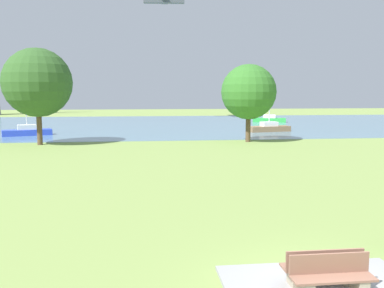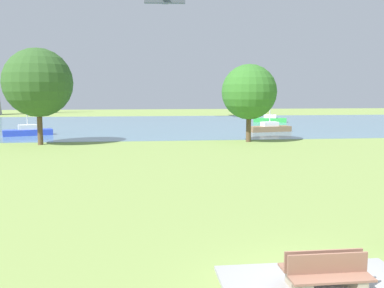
% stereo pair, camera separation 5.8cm
% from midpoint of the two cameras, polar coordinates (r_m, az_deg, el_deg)
% --- Properties ---
extents(ground_plane, '(160.00, 160.00, 0.00)m').
position_cam_midpoint_polar(ground_plane, '(31.04, 0.81, -1.23)').
color(ground_plane, '#7F994C').
extents(bench_facing_water, '(1.80, 0.48, 0.89)m').
position_cam_midpoint_polar(bench_facing_water, '(10.38, 17.05, -15.88)').
color(bench_facing_water, tan).
rests_on(bench_facing_water, concrete_pad).
extents(bench_facing_inland, '(1.80, 0.48, 0.89)m').
position_cam_midpoint_polar(bench_facing_inland, '(9.93, 18.35, -17.01)').
color(bench_facing_inland, tan).
rests_on(bench_facing_inland, concrete_pad).
extents(water_surface, '(140.00, 40.00, 0.02)m').
position_cam_midpoint_polar(water_surface, '(58.76, -2.71, 2.68)').
color(water_surface, '#5F889E').
rests_on(water_surface, ground).
extents(sailboat_green, '(5.03, 2.87, 5.42)m').
position_cam_midpoint_polar(sailboat_green, '(63.93, 10.49, 3.32)').
color(sailboat_green, green).
rests_on(sailboat_green, water_surface).
extents(sailboat_blue, '(5.03, 2.95, 6.21)m').
position_cam_midpoint_polar(sailboat_blue, '(46.66, -21.24, 1.63)').
color(sailboat_blue, blue).
rests_on(sailboat_blue, water_surface).
extents(sailboat_brown, '(5.00, 2.38, 6.44)m').
position_cam_midpoint_polar(sailboat_brown, '(48.55, 10.45, 2.19)').
color(sailboat_brown, brown).
rests_on(sailboat_brown, water_surface).
extents(tree_west_far, '(5.76, 5.76, 8.12)m').
position_cam_midpoint_polar(tree_west_far, '(37.92, -20.03, 7.77)').
color(tree_west_far, brown).
rests_on(tree_west_far, ground).
extents(tree_east_far, '(4.91, 4.91, 6.92)m').
position_cam_midpoint_polar(tree_east_far, '(38.11, 7.76, 6.96)').
color(tree_east_far, brown).
rests_on(tree_east_far, ground).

